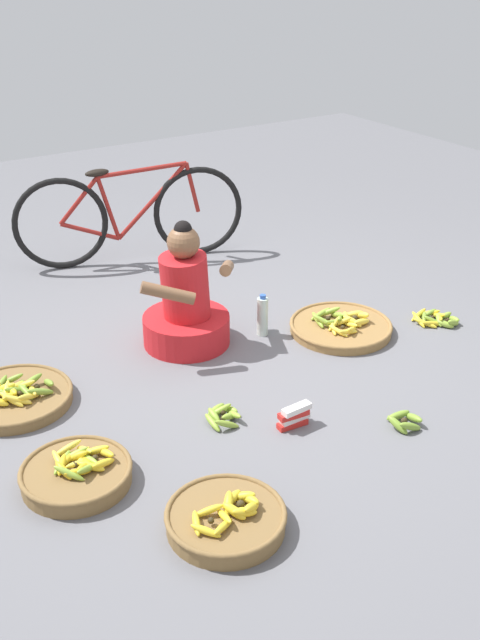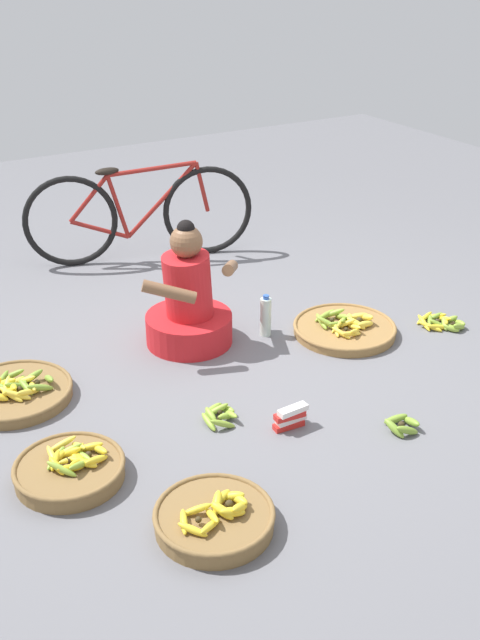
% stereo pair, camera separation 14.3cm
% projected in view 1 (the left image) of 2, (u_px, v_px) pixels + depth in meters
% --- Properties ---
extents(ground_plane, '(10.00, 10.00, 0.00)m').
position_uv_depth(ground_plane, '(222.00, 361.00, 4.39)').
color(ground_plane, slate).
extents(vendor_woman_front, '(0.73, 0.53, 0.78)m').
position_uv_depth(vendor_woman_front, '(186.00, 306.00, 4.47)').
color(vendor_woman_front, red).
rests_on(vendor_woman_front, ground).
extents(bicycle_leaning, '(1.65, 0.52, 0.73)m').
position_uv_depth(bicycle_leaning, '(130.00, 215.00, 5.58)').
color(bicycle_leaning, black).
rests_on(bicycle_leaning, ground).
extents(banana_basket_back_right, '(0.51, 0.51, 0.15)m').
position_uv_depth(banana_basket_back_right, '(77.00, 473.00, 3.39)').
color(banana_basket_back_right, brown).
rests_on(banana_basket_back_right, ground).
extents(banana_basket_near_bicycle, '(0.64, 0.64, 0.14)m').
position_uv_depth(banana_basket_near_bicycle, '(341.00, 326.00, 4.70)').
color(banana_basket_near_bicycle, olive).
rests_on(banana_basket_near_bicycle, ground).
extents(banana_basket_back_center, '(0.51, 0.51, 0.15)m').
position_uv_depth(banana_basket_back_center, '(226.00, 518.00, 3.13)').
color(banana_basket_back_center, brown).
rests_on(banana_basket_back_center, ground).
extents(banana_basket_front_center, '(0.61, 0.61, 0.14)m').
position_uv_depth(banana_basket_front_center, '(14.00, 397.00, 3.97)').
color(banana_basket_front_center, brown).
rests_on(banana_basket_front_center, ground).
extents(loose_bananas_back_left, '(0.18, 0.18, 0.09)m').
position_uv_depth(loose_bananas_back_left, '(405.00, 421.00, 3.79)').
color(loose_bananas_back_left, olive).
rests_on(loose_bananas_back_left, ground).
extents(loose_bananas_front_left, '(0.19, 0.22, 0.09)m').
position_uv_depth(loose_bananas_front_left, '(223.00, 415.00, 3.84)').
color(loose_bananas_front_left, '#8CAD38').
rests_on(loose_bananas_front_left, ground).
extents(loose_bananas_mid_right, '(0.27, 0.29, 0.09)m').
position_uv_depth(loose_bananas_mid_right, '(436.00, 319.00, 4.81)').
color(loose_bananas_mid_right, olive).
rests_on(loose_bananas_mid_right, ground).
extents(water_bottle, '(0.07, 0.07, 0.27)m').
position_uv_depth(water_bottle, '(262.00, 316.00, 4.63)').
color(water_bottle, silver).
rests_on(water_bottle, ground).
extents(packet_carton_stack, '(0.18, 0.07, 0.12)m').
position_uv_depth(packet_carton_stack, '(294.00, 416.00, 3.78)').
color(packet_carton_stack, red).
rests_on(packet_carton_stack, ground).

